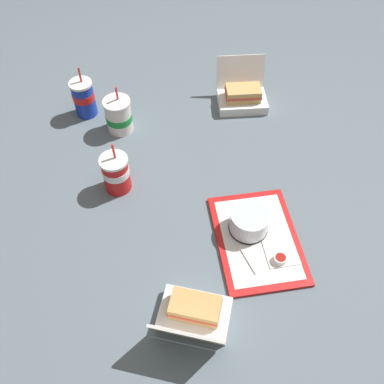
# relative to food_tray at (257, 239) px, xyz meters

# --- Properties ---
(ground_plane) EXTENTS (3.20, 3.20, 0.00)m
(ground_plane) POSITION_rel_food_tray_xyz_m (0.20, 0.15, -0.01)
(ground_plane) COLOR slate
(food_tray) EXTENTS (0.39, 0.28, 0.01)m
(food_tray) POSITION_rel_food_tray_xyz_m (0.00, 0.00, 0.00)
(food_tray) COLOR red
(food_tray) RESTS_ON ground_plane
(cake_container) EXTENTS (0.13, 0.13, 0.08)m
(cake_container) POSITION_rel_food_tray_xyz_m (0.04, 0.02, 0.04)
(cake_container) COLOR black
(cake_container) RESTS_ON food_tray
(ketchup_cup) EXTENTS (0.04, 0.04, 0.02)m
(ketchup_cup) POSITION_rel_food_tray_xyz_m (-0.09, -0.04, 0.02)
(ketchup_cup) COLOR white
(ketchup_cup) RESTS_ON food_tray
(napkin_stack) EXTENTS (0.11, 0.11, 0.00)m
(napkin_stack) POSITION_rel_food_tray_xyz_m (-0.07, -0.06, 0.01)
(napkin_stack) COLOR white
(napkin_stack) RESTS_ON food_tray
(plastic_fork) EXTENTS (0.11, 0.03, 0.00)m
(plastic_fork) POSITION_rel_food_tray_xyz_m (-0.07, 0.05, 0.01)
(plastic_fork) COLOR white
(plastic_fork) RESTS_ON food_tray
(clamshell_sandwich_back) EXTENTS (0.24, 0.25, 0.16)m
(clamshell_sandwich_back) POSITION_rel_food_tray_xyz_m (-0.21, 0.26, 0.04)
(clamshell_sandwich_back) COLOR white
(clamshell_sandwich_back) RESTS_ON ground_plane
(clamshell_sandwich_left) EXTENTS (0.22, 0.22, 0.17)m
(clamshell_sandwich_left) POSITION_rel_food_tray_xyz_m (0.65, -0.14, 0.04)
(clamshell_sandwich_left) COLOR white
(clamshell_sandwich_left) RESTS_ON ground_plane
(soda_cup_center) EXTENTS (0.09, 0.09, 0.21)m
(soda_cup_center) POSITION_rel_food_tray_xyz_m (0.74, 0.49, 0.07)
(soda_cup_center) COLOR #1938B7
(soda_cup_center) RESTS_ON ground_plane
(soda_cup_right) EXTENTS (0.10, 0.10, 0.20)m
(soda_cup_right) POSITION_rel_food_tray_xyz_m (0.32, 0.41, 0.07)
(soda_cup_right) COLOR red
(soda_cup_right) RESTS_ON ground_plane
(soda_cup_left) EXTENTS (0.11, 0.11, 0.20)m
(soda_cup_left) POSITION_rel_food_tray_xyz_m (0.62, 0.37, 0.06)
(soda_cup_left) COLOR white
(soda_cup_left) RESTS_ON ground_plane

